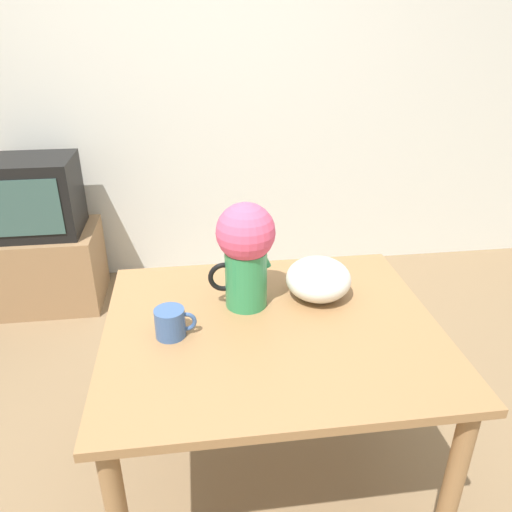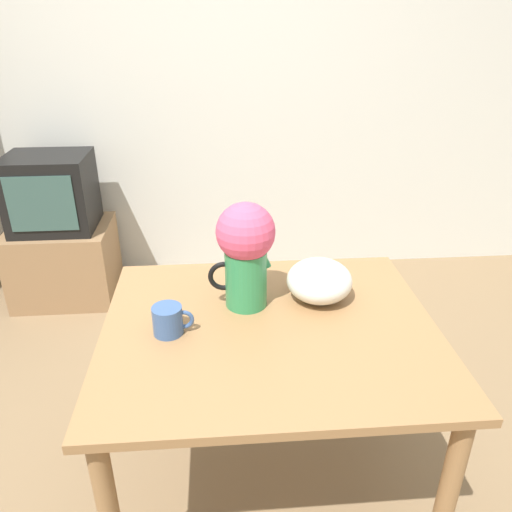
{
  "view_description": "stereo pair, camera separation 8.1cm",
  "coord_description": "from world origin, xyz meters",
  "px_view_note": "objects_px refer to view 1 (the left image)",
  "views": [
    {
      "loc": [
        -0.06,
        -1.38,
        1.71
      ],
      "look_at": [
        0.15,
        0.13,
        0.95
      ],
      "focal_mm": 35.0,
      "sensor_mm": 36.0,
      "label": 1
    },
    {
      "loc": [
        0.02,
        -1.39,
        1.71
      ],
      "look_at": [
        0.15,
        0.13,
        0.95
      ],
      "focal_mm": 35.0,
      "sensor_mm": 36.0,
      "label": 2
    }
  ],
  "objects_px": {
    "tv_set": "(35,196)",
    "coffee_mug": "(171,323)",
    "flower_vase": "(246,248)",
    "white_bowl": "(318,279)"
  },
  "relations": [
    {
      "from": "flower_vase",
      "to": "coffee_mug",
      "type": "bearing_deg",
      "value": -148.67
    },
    {
      "from": "white_bowl",
      "to": "tv_set",
      "type": "xyz_separation_m",
      "value": [
        -1.36,
        1.42,
        -0.12
      ]
    },
    {
      "from": "white_bowl",
      "to": "tv_set",
      "type": "distance_m",
      "value": 1.97
    },
    {
      "from": "white_bowl",
      "to": "tv_set",
      "type": "bearing_deg",
      "value": 133.79
    },
    {
      "from": "coffee_mug",
      "to": "tv_set",
      "type": "distance_m",
      "value": 1.8
    },
    {
      "from": "white_bowl",
      "to": "tv_set",
      "type": "height_order",
      "value": "tv_set"
    },
    {
      "from": "flower_vase",
      "to": "tv_set",
      "type": "xyz_separation_m",
      "value": [
        -1.09,
        1.43,
        -0.27
      ]
    },
    {
      "from": "tv_set",
      "to": "coffee_mug",
      "type": "bearing_deg",
      "value": -62.37
    },
    {
      "from": "coffee_mug",
      "to": "white_bowl",
      "type": "relative_size",
      "value": 0.57
    },
    {
      "from": "coffee_mug",
      "to": "white_bowl",
      "type": "height_order",
      "value": "white_bowl"
    }
  ]
}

